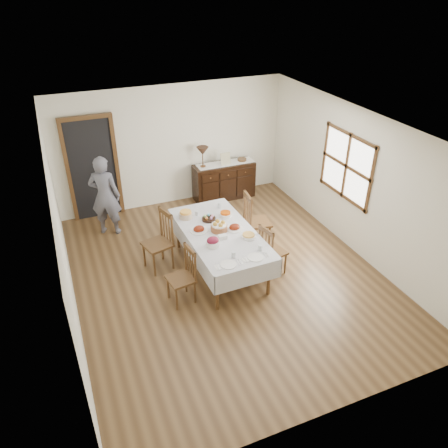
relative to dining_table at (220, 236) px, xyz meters
name	(u,v)px	position (x,y,z in m)	size (l,w,h in m)	color
ground	(226,274)	(0.04, -0.18, -0.67)	(6.00, 6.00, 0.00)	brown
room_shell	(208,180)	(-0.10, 0.24, 0.97)	(5.02, 6.02, 2.65)	white
dining_table	(220,236)	(0.00, 0.00, 0.00)	(1.18, 2.25, 0.77)	silver
chair_left_near	(184,275)	(-0.83, -0.54, -0.20)	(0.44, 0.44, 0.94)	#53361C
chair_left_far	(160,240)	(-0.92, 0.47, -0.13)	(0.55, 0.55, 1.08)	#53361C
chair_right_near	(271,250)	(0.75, -0.44, -0.20)	(0.47, 0.47, 0.94)	#53361C
chair_right_far	(255,220)	(0.89, 0.48, -0.13)	(0.50, 0.50, 1.08)	#53361C
sideboard	(224,181)	(1.12, 2.54, -0.26)	(1.38, 0.50, 0.83)	black
person	(105,193)	(-1.57, 2.00, 0.19)	(0.54, 0.35, 1.73)	slate
bread_basket	(219,227)	(0.00, 0.04, 0.16)	(0.28, 0.28, 0.18)	brown
egg_basket	(209,218)	(-0.03, 0.44, 0.12)	(0.24, 0.24, 0.10)	black
ham_platter_a	(199,229)	(-0.31, 0.17, 0.12)	(0.31, 0.31, 0.11)	white
ham_platter_b	(235,227)	(0.27, -0.01, 0.12)	(0.29, 0.29, 0.11)	white
beet_bowl	(213,242)	(-0.26, -0.35, 0.16)	(0.22, 0.22, 0.16)	white
carrot_bowl	(225,214)	(0.29, 0.45, 0.13)	(0.22, 0.22, 0.09)	white
pineapple_bowl	(186,215)	(-0.38, 0.67, 0.15)	(0.23, 0.23, 0.14)	#CDAE8E
casserole_dish	(249,236)	(0.37, -0.35, 0.12)	(0.24, 0.24, 0.07)	white
butter_dish	(223,237)	(-0.04, -0.22, 0.13)	(0.14, 0.09, 0.07)	white
setting_left	(230,261)	(-0.19, -0.87, 0.11)	(0.42, 0.31, 0.10)	white
setting_right	(257,254)	(0.27, -0.85, 0.11)	(0.42, 0.31, 0.10)	white
glass_far_a	(197,213)	(-0.17, 0.68, 0.14)	(0.06, 0.06, 0.09)	silver
glass_far_b	(219,205)	(0.31, 0.79, 0.14)	(0.07, 0.07, 0.11)	silver
runner	(225,163)	(1.16, 2.56, 0.16)	(1.30, 0.35, 0.01)	white
table_lamp	(203,152)	(0.63, 2.56, 0.51)	(0.26, 0.26, 0.46)	brown
picture_frame	(225,159)	(1.13, 2.48, 0.29)	(0.22, 0.08, 0.28)	#B9B388
deco_bowl	(242,160)	(1.56, 2.55, 0.18)	(0.20, 0.20, 0.06)	#53361C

